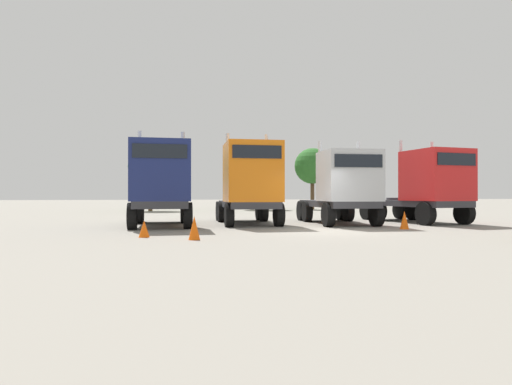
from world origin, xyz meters
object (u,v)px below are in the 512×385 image
traffic_cone_far (194,228)px  traffic_cone_mid (404,220)px  semi_truck_orange (250,182)px  semi_truck_navy (161,183)px  semi_truck_red (428,185)px  semi_truck_silver (344,187)px  traffic_cone_near (144,229)px

traffic_cone_far → traffic_cone_mid: bearing=16.5°
semi_truck_orange → traffic_cone_far: (-2.86, -6.09, -1.60)m
traffic_cone_far → semi_truck_orange: bearing=64.8°
semi_truck_navy → traffic_cone_far: 5.83m
semi_truck_red → traffic_cone_far: semi_truck_red is taller
semi_truck_silver → semi_truck_red: 4.44m
traffic_cone_mid → traffic_cone_far: size_ratio=0.99×
semi_truck_orange → traffic_cone_far: 6.91m
semi_truck_red → traffic_cone_mid: 4.47m
semi_truck_orange → semi_truck_red: semi_truck_orange is taller
traffic_cone_near → semi_truck_red: bearing=18.6°
traffic_cone_near → semi_truck_orange: bearing=48.3°
semi_truck_orange → semi_truck_silver: semi_truck_orange is taller
semi_truck_orange → semi_truck_silver: 4.33m
semi_truck_silver → traffic_cone_near: semi_truck_silver is taller
semi_truck_red → semi_truck_orange: bearing=-100.9°
traffic_cone_near → traffic_cone_mid: 10.27m
semi_truck_navy → traffic_cone_far: size_ratio=8.15×
semi_truck_red → traffic_cone_near: semi_truck_red is taller
semi_truck_navy → traffic_cone_mid: bearing=72.7°
traffic_cone_near → traffic_cone_mid: bearing=8.0°
traffic_cone_near → semi_truck_silver: bearing=25.9°
semi_truck_red → traffic_cone_mid: bearing=-51.9°
semi_truck_navy → semi_truck_red: size_ratio=0.96×
semi_truck_navy → semi_truck_silver: bearing=88.4°
semi_truck_silver → traffic_cone_near: size_ratio=10.84×
semi_truck_orange → traffic_cone_near: 6.89m
semi_truck_silver → traffic_cone_far: semi_truck_silver is taller
semi_truck_orange → traffic_cone_far: bearing=-24.1°
semi_truck_red → semi_truck_silver: bearing=-94.5°
semi_truck_orange → traffic_cone_mid: size_ratio=8.11×
semi_truck_navy → semi_truck_orange: size_ratio=1.01×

